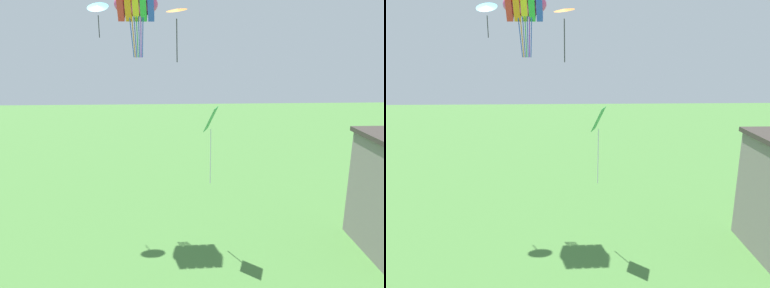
# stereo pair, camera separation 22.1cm
# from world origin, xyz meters

# --- Properties ---
(kite_rainbow_parafoil) EXTENTS (2.57, 2.00, 3.97)m
(kite_rainbow_parafoil) POSITION_xyz_m (-2.77, 17.35, 12.63)
(kite_rainbow_parafoil) COLOR #E54C8C
(kite_orange_delta) EXTENTS (1.38, 1.38, 2.57)m
(kite_orange_delta) POSITION_xyz_m (-0.49, 12.78, 11.90)
(kite_orange_delta) COLOR orange
(kite_green_diamond) EXTENTS (0.85, 1.09, 4.12)m
(kite_green_diamond) POSITION_xyz_m (1.23, 13.09, 6.25)
(kite_green_diamond) COLOR green
(kite_cyan_delta) EXTENTS (1.33, 1.23, 2.11)m
(kite_cyan_delta) POSITION_xyz_m (-5.03, 17.60, 12.52)
(kite_cyan_delta) COLOR #2DB2C6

